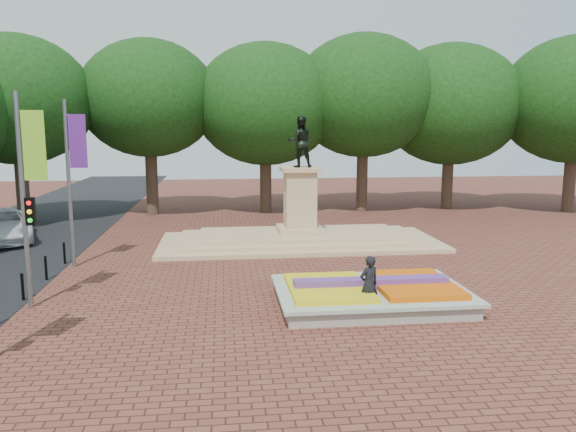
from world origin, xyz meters
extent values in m
plane|color=brown|center=(0.00, 0.00, 0.00)|extent=(90.00, 90.00, 0.00)
cube|color=gray|center=(1.00, -2.00, 0.23)|extent=(6.00, 4.00, 0.45)
cube|color=#AAB7A6|center=(1.00, -2.00, 0.50)|extent=(6.30, 4.30, 0.12)
cube|color=#FC620E|center=(2.45, -2.00, 0.63)|extent=(2.60, 3.40, 0.22)
cube|color=yellow|center=(-0.45, -2.00, 0.62)|extent=(2.60, 3.40, 0.18)
cube|color=#572F81|center=(1.00, -2.00, 0.72)|extent=(5.20, 0.55, 0.38)
cube|color=tan|center=(0.00, 8.00, 0.10)|extent=(14.00, 6.00, 0.20)
cube|color=tan|center=(0.00, 8.00, 0.30)|extent=(12.00, 5.00, 0.20)
cube|color=tan|center=(0.00, 8.00, 0.50)|extent=(10.00, 4.00, 0.20)
cube|color=tan|center=(0.00, 8.00, 0.75)|extent=(2.20, 2.20, 0.30)
cube|color=tan|center=(0.00, 8.00, 2.30)|extent=(1.50, 1.50, 2.80)
cube|color=tan|center=(0.00, 8.00, 3.80)|extent=(1.90, 1.90, 0.20)
imported|color=black|center=(0.00, 8.00, 5.15)|extent=(1.22, 0.95, 2.50)
cylinder|color=#3A2C1F|center=(-16.00, 18.00, 2.00)|extent=(0.80, 0.80, 4.00)
ellipsoid|color=black|center=(-16.00, 18.00, 6.69)|extent=(8.80, 8.80, 7.48)
cylinder|color=#3A2C1F|center=(-8.00, 18.00, 2.00)|extent=(0.80, 0.80, 4.00)
ellipsoid|color=black|center=(-8.00, 18.00, 6.69)|extent=(8.80, 8.80, 7.48)
cylinder|color=#3A2C1F|center=(-1.00, 18.00, 2.00)|extent=(0.80, 0.80, 4.00)
ellipsoid|color=black|center=(-1.00, 18.00, 6.69)|extent=(8.80, 8.80, 7.48)
cylinder|color=#3A2C1F|center=(6.00, 18.00, 2.00)|extent=(0.80, 0.80, 4.00)
ellipsoid|color=black|center=(6.00, 18.00, 6.69)|extent=(8.80, 8.80, 7.48)
cylinder|color=#3A2C1F|center=(13.00, 18.00, 2.00)|extent=(0.80, 0.80, 4.00)
ellipsoid|color=black|center=(13.00, 18.00, 6.69)|extent=(8.80, 8.80, 7.48)
cylinder|color=#3A2C1F|center=(20.00, 18.00, 2.00)|extent=(0.80, 0.80, 4.00)
ellipsoid|color=black|center=(20.00, 18.00, 6.69)|extent=(8.80, 8.80, 7.48)
cylinder|color=slate|center=(-10.20, -1.00, 3.50)|extent=(0.16, 0.16, 7.00)
cube|color=#81C727|center=(-9.75, -1.00, 5.30)|extent=(0.70, 0.04, 2.20)
cylinder|color=slate|center=(-10.20, 4.50, 3.50)|extent=(0.16, 0.16, 7.00)
cube|color=#5E1F83|center=(-9.75, 4.50, 5.30)|extent=(0.70, 0.04, 2.20)
cube|color=black|center=(-10.00, -1.00, 3.20)|extent=(0.28, 0.18, 0.90)
cylinder|color=black|center=(-10.70, -0.20, 0.45)|extent=(0.10, 0.10, 0.90)
sphere|color=black|center=(-10.70, -0.20, 0.92)|extent=(0.12, 0.12, 0.12)
cylinder|color=black|center=(-10.70, 2.40, 0.45)|extent=(0.10, 0.10, 0.90)
sphere|color=black|center=(-10.70, 2.40, 0.92)|extent=(0.12, 0.12, 0.12)
cylinder|color=black|center=(-10.70, 5.00, 0.45)|extent=(0.10, 0.10, 0.90)
sphere|color=black|center=(-10.70, 5.00, 0.92)|extent=(0.12, 0.12, 0.12)
imported|color=silver|center=(-15.25, 10.48, 0.84)|extent=(4.69, 6.60, 1.67)
imported|color=black|center=(0.70, -2.84, 0.93)|extent=(0.79, 0.65, 1.87)
camera|label=1|loc=(-3.87, -19.64, 5.87)|focal=35.00mm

